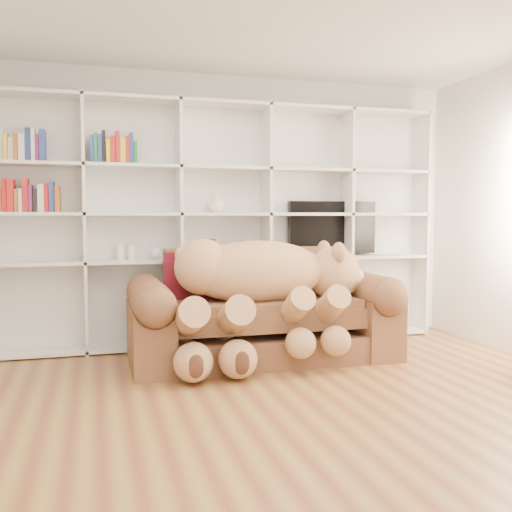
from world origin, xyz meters
name	(u,v)px	position (x,y,z in m)	size (l,w,h in m)	color
floor	(307,424)	(0.00, 0.00, 0.00)	(5.00, 5.00, 0.00)	brown
wall_back	(220,209)	(0.00, 2.50, 1.35)	(5.00, 0.02, 2.70)	silver
bookshelf	(199,213)	(-0.24, 2.36, 1.31)	(4.43, 0.35, 2.40)	white
sofa	(262,317)	(0.20, 1.65, 0.37)	(2.33, 1.01, 0.98)	brown
teddy_bear	(261,284)	(0.13, 1.45, 0.69)	(1.85, 0.99, 1.07)	tan
throw_pillow	(190,278)	(-0.43, 1.81, 0.72)	(0.45, 0.15, 0.45)	#500D1C
tv	(332,229)	(1.18, 2.35, 1.14)	(0.96, 0.18, 0.57)	black
picture_frame	(208,248)	(-0.16, 2.30, 0.97)	(0.15, 0.03, 0.18)	brown
green_vase	(242,249)	(0.18, 2.30, 0.95)	(0.17, 0.17, 0.17)	#2A5236
figurine_tall	(120,252)	(-1.00, 2.30, 0.94)	(0.08, 0.08, 0.15)	silver
figurine_short	(132,253)	(-0.90, 2.30, 0.93)	(0.08, 0.08, 0.14)	silver
snow_globe	(156,253)	(-0.67, 2.30, 0.93)	(0.12, 0.12, 0.12)	silver
shelf_vase	(216,203)	(-0.08, 2.30, 1.41)	(0.18, 0.18, 0.19)	beige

